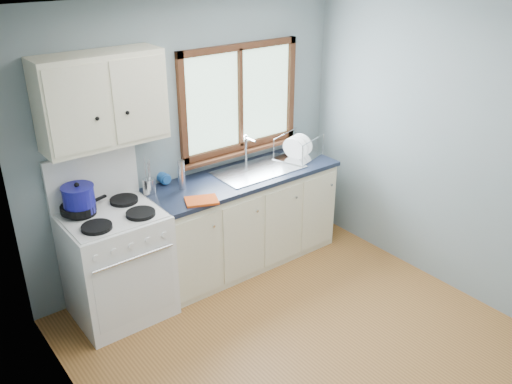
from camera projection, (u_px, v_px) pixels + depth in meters
floor at (323, 359)px, 4.12m from camera, size 3.20×3.60×0.02m
ceiling at (346, 13)px, 3.05m from camera, size 3.20×3.60×0.02m
wall_back at (190, 140)px, 4.88m from camera, size 3.20×0.02×2.50m
wall_left at (103, 302)px, 2.69m from camera, size 0.02×3.60×2.50m
wall_right at (472, 158)px, 4.48m from camera, size 0.02×3.60×2.50m
gas_range at (117, 262)px, 4.44m from camera, size 0.76×0.69×1.36m
base_cabinets at (244, 223)px, 5.21m from camera, size 1.85×0.60×0.88m
countertop at (243, 177)px, 5.00m from camera, size 1.89×0.64×0.04m
sink at (258, 176)px, 5.12m from camera, size 0.84×0.46×0.44m
window at (240, 106)px, 5.06m from camera, size 1.36×0.10×1.03m
upper_cabinets at (102, 100)px, 4.05m from camera, size 0.95×0.35×0.70m
skillet at (79, 208)px, 4.22m from camera, size 0.44×0.35×0.06m
stockpot at (79, 199)px, 4.18m from camera, size 0.28×0.28×0.25m
utensil_crock at (149, 186)px, 4.60m from camera, size 0.13×0.13×0.34m
thermos at (181, 175)px, 4.65m from camera, size 0.07×0.07×0.27m
soap_bottle at (167, 171)px, 4.72m from camera, size 0.11×0.11×0.27m
dish_towel at (202, 201)px, 4.47m from camera, size 0.32×0.28×0.02m
dish_rack at (298, 151)px, 5.37m from camera, size 0.53×0.46×0.23m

